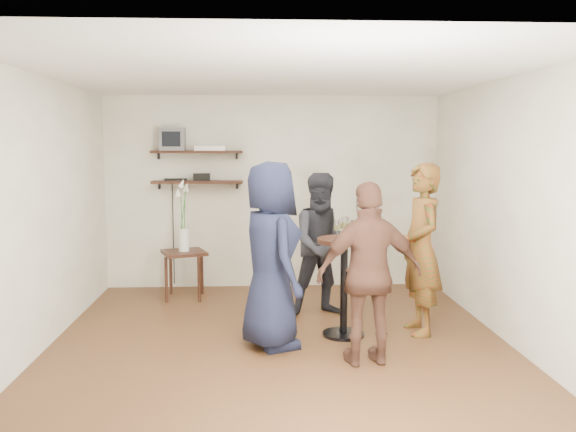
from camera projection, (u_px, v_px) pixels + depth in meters
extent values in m
cube|color=#422615|center=(280.00, 346.00, 5.97)|extent=(4.50, 5.00, 0.04)
cube|color=white|center=(279.00, 72.00, 5.66)|extent=(4.50, 5.00, 0.04)
cube|color=silver|center=(272.00, 192.00, 8.31)|extent=(4.50, 0.04, 2.60)
cube|color=silver|center=(298.00, 265.00, 3.31)|extent=(4.50, 0.04, 2.60)
cube|color=silver|center=(37.00, 214.00, 5.69)|extent=(0.04, 5.00, 2.60)
cube|color=silver|center=(512.00, 211.00, 5.93)|extent=(0.04, 5.00, 2.60)
cube|color=black|center=(197.00, 152.00, 8.05)|extent=(1.20, 0.25, 0.04)
cube|color=black|center=(198.00, 182.00, 8.10)|extent=(1.20, 0.25, 0.04)
cube|color=#59595B|center=(173.00, 139.00, 8.01)|extent=(0.32, 0.30, 0.30)
cube|color=silver|center=(210.00, 148.00, 8.05)|extent=(0.40, 0.24, 0.06)
cube|color=black|center=(202.00, 177.00, 8.09)|extent=(0.22, 0.10, 0.10)
cube|color=black|center=(176.00, 179.00, 8.13)|extent=(0.30, 0.05, 0.03)
cube|color=black|center=(184.00, 253.00, 7.71)|extent=(0.64, 0.64, 0.04)
cylinder|color=black|center=(166.00, 280.00, 7.54)|extent=(0.04, 0.04, 0.57)
cylinder|color=black|center=(199.00, 279.00, 7.56)|extent=(0.04, 0.04, 0.57)
cylinder|color=black|center=(171.00, 273.00, 7.94)|extent=(0.04, 0.04, 0.57)
cylinder|color=black|center=(202.00, 273.00, 7.96)|extent=(0.04, 0.04, 0.57)
cylinder|color=silver|center=(184.00, 240.00, 7.69)|extent=(0.13, 0.13, 0.29)
cylinder|color=#246B1E|center=(182.00, 217.00, 7.66)|extent=(0.01, 0.07, 0.52)
cone|color=white|center=(178.00, 192.00, 7.62)|extent=(0.07, 0.08, 0.11)
cylinder|color=#246B1E|center=(185.00, 215.00, 7.66)|extent=(0.03, 0.05, 0.58)
cone|color=white|center=(187.00, 187.00, 7.64)|extent=(0.10, 0.12, 0.12)
cylinder|color=#246B1E|center=(183.00, 213.00, 7.64)|extent=(0.09, 0.08, 0.63)
cone|color=white|center=(182.00, 183.00, 7.56)|extent=(0.12, 0.12, 0.12)
cylinder|color=black|center=(344.00, 240.00, 6.13)|extent=(0.55, 0.55, 0.04)
cylinder|color=black|center=(344.00, 288.00, 6.19)|extent=(0.07, 0.07, 0.93)
cylinder|color=black|center=(343.00, 334.00, 6.25)|extent=(0.42, 0.42, 0.03)
cylinder|color=silver|center=(337.00, 239.00, 6.08)|extent=(0.06, 0.06, 0.00)
cylinder|color=silver|center=(337.00, 235.00, 6.08)|extent=(0.01, 0.01, 0.08)
cylinder|color=silver|center=(337.00, 225.00, 6.07)|extent=(0.06, 0.06, 0.10)
cylinder|color=#E6DA5E|center=(337.00, 228.00, 6.07)|extent=(0.06, 0.06, 0.06)
cylinder|color=silver|center=(350.00, 238.00, 6.11)|extent=(0.06, 0.06, 0.00)
cylinder|color=silver|center=(350.00, 234.00, 6.11)|extent=(0.01, 0.01, 0.08)
cylinder|color=silver|center=(350.00, 225.00, 6.10)|extent=(0.06, 0.06, 0.10)
cylinder|color=#E6DA5E|center=(350.00, 227.00, 6.10)|extent=(0.06, 0.06, 0.06)
cylinder|color=silver|center=(342.00, 237.00, 6.21)|extent=(0.06, 0.06, 0.00)
cylinder|color=silver|center=(342.00, 233.00, 6.20)|extent=(0.01, 0.01, 0.09)
cylinder|color=silver|center=(342.00, 223.00, 6.19)|extent=(0.06, 0.06, 0.10)
cylinder|color=#E6DA5E|center=(342.00, 226.00, 6.19)|extent=(0.06, 0.06, 0.06)
cylinder|color=silver|center=(345.00, 238.00, 6.14)|extent=(0.06, 0.06, 0.00)
cylinder|color=silver|center=(345.00, 233.00, 6.14)|extent=(0.01, 0.01, 0.10)
cylinder|color=silver|center=(346.00, 223.00, 6.13)|extent=(0.07, 0.07, 0.12)
cylinder|color=#E6DA5E|center=(346.00, 225.00, 6.13)|extent=(0.07, 0.07, 0.06)
imported|color=#A72713|center=(421.00, 249.00, 6.25)|extent=(0.47, 0.68, 1.76)
imported|color=black|center=(324.00, 244.00, 6.94)|extent=(0.87, 0.73, 1.63)
imported|color=black|center=(270.00, 255.00, 5.82)|extent=(0.85, 1.02, 1.79)
imported|color=#4F2E22|center=(370.00, 274.00, 5.37)|extent=(1.00, 0.53, 1.63)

